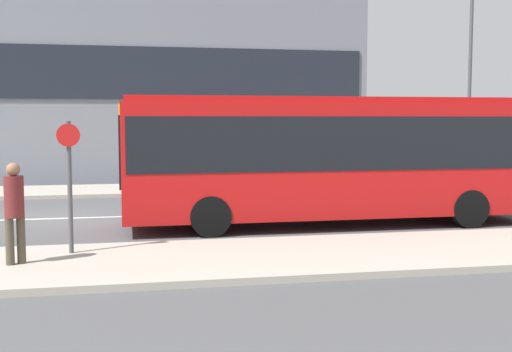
# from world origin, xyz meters

# --- Properties ---
(ground_plane) EXTENTS (120.00, 120.00, 0.00)m
(ground_plane) POSITION_xyz_m (0.00, 0.00, 0.00)
(ground_plane) COLOR #4F4F51
(sidewalk_near) EXTENTS (44.00, 3.50, 0.13)m
(sidewalk_near) POSITION_xyz_m (0.00, -6.25, 0.07)
(sidewalk_near) COLOR #B2A899
(sidewalk_near) RESTS_ON ground_plane
(sidewalk_far) EXTENTS (44.00, 3.50, 0.13)m
(sidewalk_far) POSITION_xyz_m (0.00, 6.25, 0.07)
(sidewalk_far) COLOR #B2A899
(sidewalk_far) RESTS_ON ground_plane
(lane_centerline) EXTENTS (41.80, 0.16, 0.01)m
(lane_centerline) POSITION_xyz_m (0.00, 0.00, 0.00)
(lane_centerline) COLOR silver
(lane_centerline) RESTS_ON ground_plane
(city_bus) EXTENTS (10.59, 2.65, 3.26)m
(city_bus) POSITION_xyz_m (7.07, -2.36, 1.87)
(city_bus) COLOR red
(city_bus) RESTS_ON ground_plane
(parked_car_0) EXTENTS (4.65, 1.86, 1.29)m
(parked_car_0) POSITION_xyz_m (14.13, 3.38, 0.62)
(parked_car_0) COLOR maroon
(parked_car_0) RESTS_ON ground_plane
(pedestrian_near_stop) EXTENTS (0.34, 0.34, 1.82)m
(pedestrian_near_stop) POSITION_xyz_m (-0.02, -6.19, 1.17)
(pedestrian_near_stop) COLOR #4C4233
(pedestrian_near_stop) RESTS_ON sidewalk_near
(bus_stop_sign) EXTENTS (0.44, 0.12, 2.55)m
(bus_stop_sign) POSITION_xyz_m (0.87, -5.41, 1.63)
(bus_stop_sign) COLOR #4C4C51
(bus_stop_sign) RESTS_ON sidewalk_near
(street_lamp) EXTENTS (0.36, 0.36, 7.81)m
(street_lamp) POSITION_xyz_m (15.19, 5.15, 4.82)
(street_lamp) COLOR #4C4C51
(street_lamp) RESTS_ON sidewalk_far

